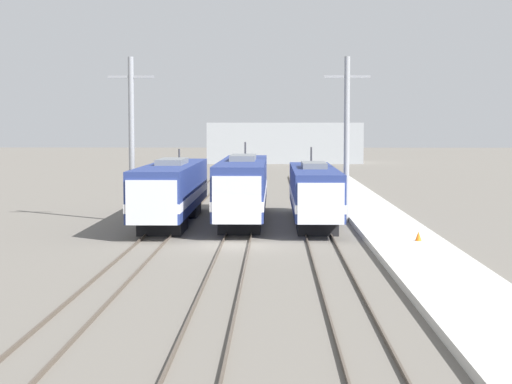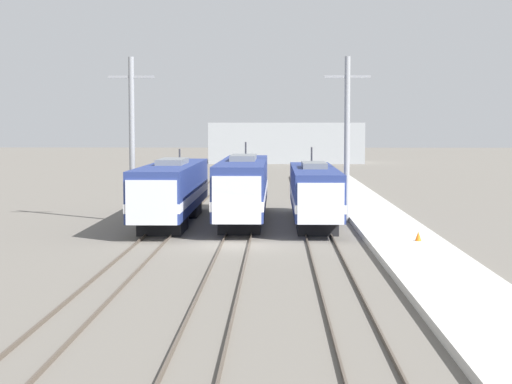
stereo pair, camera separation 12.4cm
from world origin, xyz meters
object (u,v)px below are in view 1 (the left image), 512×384
(locomotive_far_left, at_px, (171,190))
(locomotive_far_right, at_px, (314,193))
(catenary_tower_left, at_px, (131,137))
(locomotive_center, at_px, (243,188))
(traffic_cone, at_px, (418,236))
(catenary_tower_right, at_px, (347,137))

(locomotive_far_left, bearing_deg, locomotive_far_right, -3.43)
(locomotive_far_right, xyz_separation_m, catenary_tower_left, (-11.68, 1.71, 3.48))
(locomotive_center, xyz_separation_m, locomotive_far_right, (4.49, -1.32, -0.20))
(locomotive_far_right, xyz_separation_m, traffic_cone, (4.87, -9.73, -1.44))
(catenary_tower_right, bearing_deg, traffic_cone, -76.60)
(locomotive_far_left, distance_m, locomotive_far_right, 9.00)
(locomotive_far_right, relative_size, catenary_tower_left, 1.59)
(locomotive_far_right, height_order, traffic_cone, locomotive_far_right)
(locomotive_far_left, height_order, catenary_tower_right, catenary_tower_right)
(catenary_tower_left, xyz_separation_m, traffic_cone, (16.55, -11.44, -4.92))
(locomotive_far_left, relative_size, catenary_tower_left, 1.77)
(locomotive_far_left, height_order, locomotive_center, locomotive_center)
(catenary_tower_left, bearing_deg, locomotive_center, -3.13)
(locomotive_far_left, height_order, catenary_tower_left, catenary_tower_left)
(locomotive_far_left, distance_m, catenary_tower_right, 11.69)
(locomotive_far_right, distance_m, catenary_tower_right, 4.43)
(locomotive_center, relative_size, catenary_tower_left, 1.82)
(locomotive_far_left, bearing_deg, locomotive_center, 9.82)
(locomotive_far_left, distance_m, locomotive_center, 4.56)
(locomotive_center, relative_size, locomotive_far_right, 1.15)
(catenary_tower_right, bearing_deg, locomotive_far_right, -141.49)
(locomotive_far_right, xyz_separation_m, catenary_tower_right, (2.15, 1.71, 3.48))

